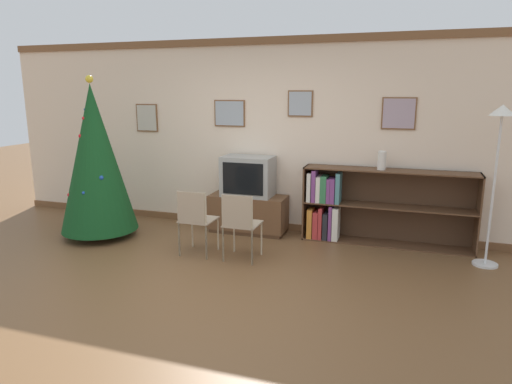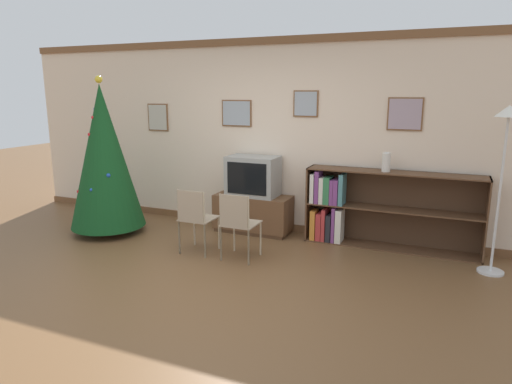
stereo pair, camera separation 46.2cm
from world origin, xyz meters
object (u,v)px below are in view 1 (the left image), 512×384
folding_chair_right (240,223)px  standing_lamp (499,144)px  vase (382,160)px  christmas_tree (95,159)px  tv_console (248,214)px  bookshelf (357,206)px  television (248,176)px  folding_chair_left (195,218)px

folding_chair_right → standing_lamp: size_ratio=0.45×
vase → standing_lamp: standing_lamp is taller
standing_lamp → folding_chair_right: bearing=-164.5°
christmas_tree → folding_chair_right: size_ratio=2.66×
christmas_tree → tv_console: christmas_tree is taller
tv_console → bookshelf: (1.51, 0.06, 0.22)m
christmas_tree → bookshelf: christmas_tree is taller
television → folding_chair_left: 1.20m
bookshelf → vase: (0.29, -0.03, 0.63)m
folding_chair_left → bookshelf: size_ratio=0.38×
folding_chair_right → bookshelf: size_ratio=0.38×
vase → christmas_tree: bearing=-166.8°
bookshelf → standing_lamp: 1.84m
folding_chair_left → folding_chair_right: bearing=0.0°
standing_lamp → tv_console: bearing=173.5°
christmas_tree → bookshelf: (3.40, 0.89, -0.60)m
tv_console → folding_chair_left: (-0.29, -1.11, 0.20)m
christmas_tree → folding_chair_right: christmas_tree is taller
christmas_tree → folding_chair_right: (2.18, -0.28, -0.61)m
folding_chair_right → bookshelf: bookshelf is taller
vase → folding_chair_left: bearing=-151.3°
christmas_tree → bookshelf: size_ratio=1.00×
bookshelf → folding_chair_left: bearing=-146.9°
television → standing_lamp: (3.05, -0.35, 0.60)m
bookshelf → vase: size_ratio=9.03×
christmas_tree → folding_chair_right: bearing=-7.3°
tv_console → bookshelf: size_ratio=0.50×
christmas_tree → television: bearing=23.7°
tv_console → vase: vase is taller
folding_chair_right → bookshelf: 1.69m
christmas_tree → folding_chair_right: 2.28m
tv_console → vase: (1.80, 0.03, 0.85)m
television → folding_chair_left: size_ratio=0.86×
vase → standing_lamp: (1.25, -0.38, 0.29)m
folding_chair_left → tv_console: bearing=75.4°
bookshelf → standing_lamp: bearing=-14.9°
christmas_tree → standing_lamp: bearing=5.6°
tv_console → folding_chair_right: size_ratio=1.33×
folding_chair_left → bookshelf: 2.15m
christmas_tree → folding_chair_left: size_ratio=2.66×
folding_chair_left → standing_lamp: size_ratio=0.45×
vase → standing_lamp: bearing=-16.9°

